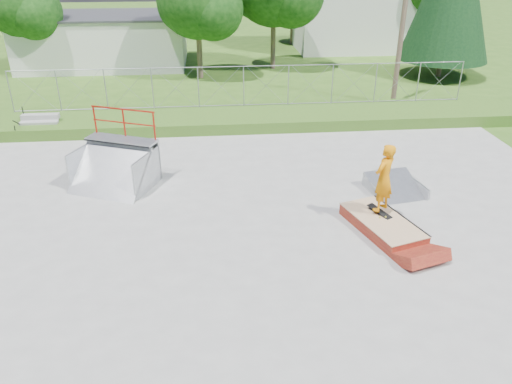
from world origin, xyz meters
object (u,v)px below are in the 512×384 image
(grind_box, at_px, (382,225))
(skater, at_px, (384,180))
(quarter_pipe, at_px, (111,154))
(flat_bank_ramp, at_px, (395,187))

(grind_box, bearing_deg, skater, 70.09)
(quarter_pipe, distance_m, flat_bank_ramp, 9.03)
(flat_bank_ramp, xyz_separation_m, skater, (-1.13, -1.85, 1.15))
(flat_bank_ramp, bearing_deg, grind_box, -126.65)
(flat_bank_ramp, bearing_deg, quarter_pipe, 162.88)
(grind_box, relative_size, skater, 1.44)
(grind_box, xyz_separation_m, quarter_pipe, (-7.74, 3.46, 0.99))
(grind_box, height_order, skater, skater)
(flat_bank_ramp, distance_m, skater, 2.46)
(grind_box, height_order, flat_bank_ramp, flat_bank_ramp)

